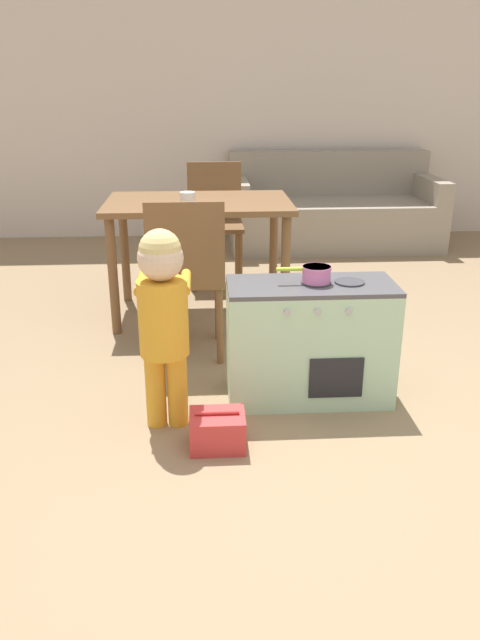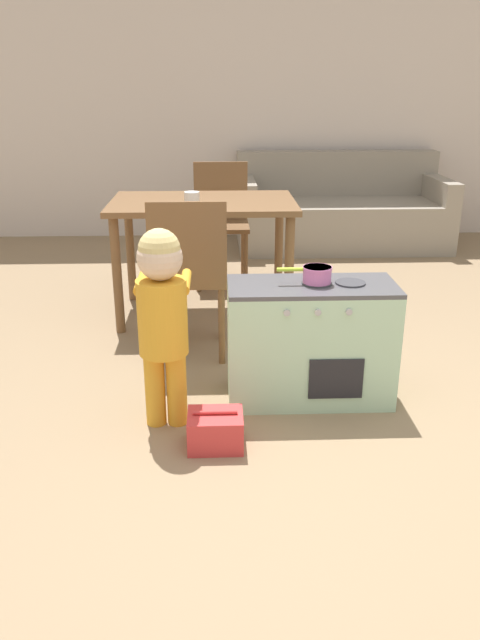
% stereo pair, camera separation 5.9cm
% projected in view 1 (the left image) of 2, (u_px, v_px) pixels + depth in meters
% --- Properties ---
extents(ground_plane, '(16.00, 16.00, 0.00)m').
position_uv_depth(ground_plane, '(310.00, 484.00, 2.35)').
color(ground_plane, '#8E7556').
extents(wall_back, '(10.00, 0.06, 2.60)m').
position_uv_depth(wall_back, '(241.00, 96.00, 5.77)').
color(wall_back, beige).
rests_on(wall_back, ground_plane).
extents(play_kitchen, '(0.76, 0.36, 0.58)m').
position_uv_depth(play_kitchen, '(310.00, 341.00, 2.91)').
color(play_kitchen, '#B2DBB7').
rests_on(play_kitchen, ground_plane).
extents(toy_pot, '(0.25, 0.13, 0.07)m').
position_uv_depth(toy_pot, '(316.00, 273.00, 2.80)').
color(toy_pot, pink).
rests_on(toy_pot, play_kitchen).
extents(child_figure, '(0.23, 0.36, 0.88)m').
position_uv_depth(child_figure, '(163.00, 307.00, 2.58)').
color(child_figure, gold).
rests_on(child_figure, ground_plane).
extents(toy_basket, '(0.23, 0.18, 0.16)m').
position_uv_depth(toy_basket, '(217.00, 430.00, 2.57)').
color(toy_basket, '#D13838').
rests_on(toy_basket, ground_plane).
extents(dining_table, '(1.13, 0.74, 0.74)m').
position_uv_depth(dining_table, '(199.00, 217.00, 3.86)').
color(dining_table, brown).
rests_on(dining_table, ground_plane).
extents(dining_chair_near, '(0.40, 0.40, 0.88)m').
position_uv_depth(dining_chair_near, '(187.00, 274.00, 3.28)').
color(dining_chair_near, brown).
rests_on(dining_chair_near, ground_plane).
extents(dining_chair_far, '(0.40, 0.40, 0.88)m').
position_uv_depth(dining_chair_far, '(215.00, 219.00, 4.58)').
color(dining_chair_far, brown).
rests_on(dining_chair_far, ground_plane).
extents(couch, '(1.87, 0.88, 0.82)m').
position_uv_depth(couch, '(332.00, 212.00, 5.75)').
color(couch, gray).
rests_on(couch, ground_plane).
extents(cup_on_table, '(0.09, 0.09, 0.08)m').
position_uv_depth(cup_on_table, '(188.00, 199.00, 3.67)').
color(cup_on_table, white).
rests_on(cup_on_table, dining_table).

